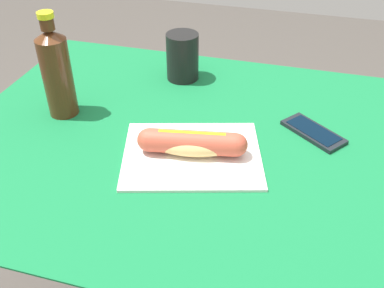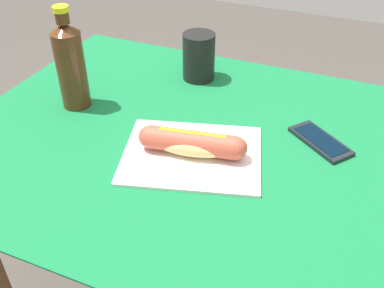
# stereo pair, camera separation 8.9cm
# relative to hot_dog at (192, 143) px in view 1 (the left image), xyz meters

# --- Properties ---
(dining_table) EXTENTS (0.97, 0.81, 0.76)m
(dining_table) POSITION_rel_hot_dog_xyz_m (0.05, -0.06, -0.19)
(dining_table) COLOR brown
(dining_table) RESTS_ON ground
(paper_wrapper) EXTENTS (0.33, 0.29, 0.01)m
(paper_wrapper) POSITION_rel_hot_dog_xyz_m (0.00, 0.00, -0.03)
(paper_wrapper) COLOR silver
(paper_wrapper) RESTS_ON dining_table
(hot_dog) EXTENTS (0.22, 0.09, 0.05)m
(hot_dog) POSITION_rel_hot_dog_xyz_m (0.00, 0.00, 0.00)
(hot_dog) COLOR #E5BC75
(hot_dog) RESTS_ON paper_wrapper
(cell_phone) EXTENTS (0.15, 0.13, 0.01)m
(cell_phone) POSITION_rel_hot_dog_xyz_m (-0.23, -0.15, -0.03)
(cell_phone) COLOR black
(cell_phone) RESTS_ON dining_table
(soda_bottle) EXTENTS (0.07, 0.07, 0.24)m
(soda_bottle) POSITION_rel_hot_dog_xyz_m (0.33, -0.08, 0.07)
(soda_bottle) COLOR #4C2814
(soda_bottle) RESTS_ON dining_table
(drinking_cup) EXTENTS (0.08, 0.08, 0.12)m
(drinking_cup) POSITION_rel_hot_dog_xyz_m (0.12, -0.32, 0.03)
(drinking_cup) COLOR black
(drinking_cup) RESTS_ON dining_table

